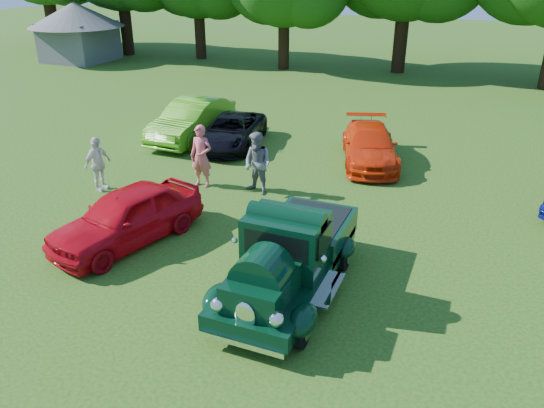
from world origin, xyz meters
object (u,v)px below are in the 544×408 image
at_px(back_car_orange, 370,145).
at_px(back_car_lime, 192,120).
at_px(hero_pickup, 290,257).
at_px(gazebo, 77,25).
at_px(spectator_white, 98,164).
at_px(red_convertible, 127,216).
at_px(back_car_black, 231,131).
at_px(spectator_grey, 258,164).
at_px(spectator_pink, 201,156).

bearing_deg(back_car_orange, back_car_lime, 162.35).
relative_size(hero_pickup, gazebo, 0.76).
bearing_deg(hero_pickup, back_car_orange, 91.50).
distance_m(hero_pickup, spectator_white, 7.94).
xyz_separation_m(back_car_lime, spectator_white, (-0.04, -5.60, 0.09)).
xyz_separation_m(red_convertible, back_car_black, (-0.96, 7.82, -0.12)).
bearing_deg(hero_pickup, spectator_grey, 121.26).
height_order(hero_pickup, spectator_white, hero_pickup).
bearing_deg(spectator_pink, spectator_grey, 3.64).
height_order(back_car_orange, spectator_grey, spectator_grey).
bearing_deg(spectator_pink, spectator_white, -152.90).
distance_m(back_car_lime, back_car_orange, 7.13).
distance_m(back_car_orange, gazebo, 26.43).
relative_size(hero_pickup, spectator_pink, 2.47).
xyz_separation_m(back_car_orange, gazebo, (-23.30, 12.37, 1.77)).
distance_m(hero_pickup, back_car_black, 9.97).
bearing_deg(back_car_black, gazebo, 135.68).
relative_size(back_car_orange, gazebo, 0.68).
height_order(hero_pickup, back_car_lime, hero_pickup).
relative_size(spectator_pink, spectator_white, 1.16).
distance_m(spectator_grey, spectator_white, 4.92).
bearing_deg(spectator_white, spectator_pink, -55.35).
xyz_separation_m(hero_pickup, spectator_white, (-7.39, 2.88, 0.03)).
distance_m(back_car_lime, back_car_black, 1.85).
height_order(back_car_black, gazebo, gazebo).
distance_m(back_car_orange, spectator_pink, 6.02).
distance_m(red_convertible, spectator_grey, 4.46).
distance_m(red_convertible, back_car_orange, 9.12).
bearing_deg(back_car_black, red_convertible, -92.36).
height_order(back_car_lime, spectator_grey, spectator_grey).
height_order(spectator_pink, spectator_grey, spectator_pink).
bearing_deg(back_car_orange, spectator_grey, -140.45).
relative_size(hero_pickup, spectator_grey, 2.54).
relative_size(hero_pickup, back_car_black, 1.15).
bearing_deg(back_car_orange, spectator_pink, -154.61).
relative_size(hero_pickup, back_car_orange, 1.12).
distance_m(spectator_white, gazebo, 24.20).
relative_size(back_car_lime, back_car_black, 1.10).
distance_m(red_convertible, back_car_lime, 8.48).
xyz_separation_m(back_car_black, spectator_white, (-1.87, -5.41, 0.26)).
bearing_deg(back_car_orange, back_car_black, 164.46).
height_order(back_car_lime, spectator_white, spectator_white).
xyz_separation_m(hero_pickup, spectator_grey, (-2.76, 4.55, 0.13)).
xyz_separation_m(red_convertible, back_car_lime, (-2.79, 8.01, 0.06)).
distance_m(hero_pickup, back_car_lime, 11.23).
height_order(red_convertible, back_car_black, red_convertible).
distance_m(back_car_lime, gazebo, 20.43).
bearing_deg(spectator_white, back_car_black, -12.80).
bearing_deg(gazebo, back_car_orange, -27.97).
bearing_deg(hero_pickup, back_car_lime, 130.89).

